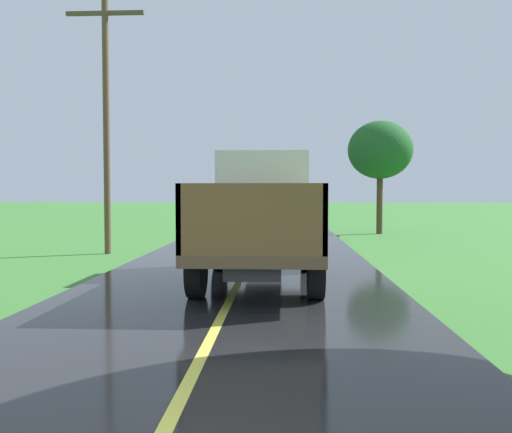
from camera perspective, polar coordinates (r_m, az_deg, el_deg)
banana_truck_near at (r=11.81m, az=0.66°, el=0.37°), size 2.38×5.82×2.80m
utility_pole_roadside at (r=17.62m, az=-15.70°, el=10.21°), size 2.44×0.20×7.90m
roadside_tree_near_left at (r=25.70m, az=13.11°, el=6.89°), size 2.99×2.99×5.26m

